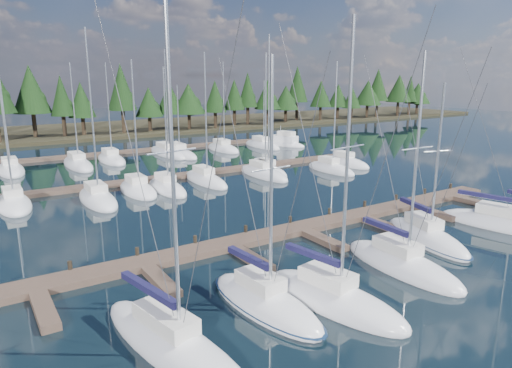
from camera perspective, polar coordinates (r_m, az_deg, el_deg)
ground at (r=44.19m, az=-4.33°, el=-1.55°), size 260.00×260.00×0.00m
far_shore at (r=100.28m, az=-21.07°, el=6.19°), size 220.00×30.00×0.60m
main_dock at (r=34.03m, az=5.96°, el=-5.85°), size 44.00×6.13×0.90m
back_docks at (r=61.68m, az=-13.08°, el=2.62°), size 50.00×21.80×0.40m
front_sailboat_0 at (r=20.76m, az=-10.36°, el=-19.11°), size 4.41×10.55×15.69m
front_sailboat_1 at (r=23.67m, az=1.11°, el=-14.57°), size 3.45×8.42×13.10m
front_sailboat_2 at (r=24.36m, az=9.61°, el=-13.89°), size 4.27×8.97×14.79m
front_sailboat_3 at (r=29.29m, az=17.71°, el=-9.53°), size 3.05×8.80×13.49m
front_sailboat_4 at (r=34.58m, az=20.48°, el=-6.21°), size 4.85×9.08×11.76m
front_sailboat_5 at (r=39.91m, az=28.61°, el=-4.43°), size 5.11×10.07×14.23m
back_sailboat_rows at (r=57.56m, az=-11.90°, el=1.99°), size 45.02×31.83×16.61m
motor_yacht_right at (r=76.33m, az=3.57°, el=5.16°), size 4.92×8.36×3.95m
tree_line at (r=90.26m, az=-19.81°, el=10.19°), size 187.01×11.90×13.92m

